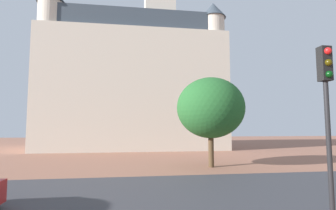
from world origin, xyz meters
The scene contains 5 objects.
ground_plane centered at (0.00, 10.00, 0.00)m, with size 120.00×120.00×0.00m, color #93604C.
street_asphalt_strip centered at (0.00, 9.44, 0.00)m, with size 120.00×7.74×0.00m, color #38383D.
landmark_building centered at (-1.42, 33.04, 9.24)m, with size 22.67×12.28×34.85m.
traffic_light_pole centered at (2.80, 4.54, 3.37)m, with size 0.28×0.34×4.84m.
tree_curb_far centered at (3.38, 15.98, 4.10)m, with size 4.74×4.74×6.25m.
Camera 1 is at (-2.12, -1.24, 2.76)m, focal length 27.17 mm.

